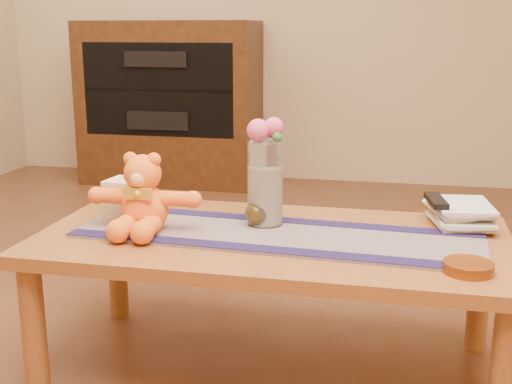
% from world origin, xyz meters
% --- Properties ---
extents(floor, '(5.50, 5.50, 0.00)m').
position_xyz_m(floor, '(0.00, 0.00, 0.00)').
color(floor, '#4F2A16').
rests_on(floor, ground).
extents(coffee_table_top, '(1.40, 0.70, 0.04)m').
position_xyz_m(coffee_table_top, '(0.00, 0.00, 0.43)').
color(coffee_table_top, brown).
rests_on(coffee_table_top, floor).
extents(table_leg_fl, '(0.07, 0.07, 0.41)m').
position_xyz_m(table_leg_fl, '(-0.64, -0.29, 0.21)').
color(table_leg_fl, brown).
rests_on(table_leg_fl, floor).
extents(table_leg_fr, '(0.07, 0.07, 0.41)m').
position_xyz_m(table_leg_fr, '(0.64, -0.29, 0.21)').
color(table_leg_fr, brown).
rests_on(table_leg_fr, floor).
extents(table_leg_bl, '(0.07, 0.07, 0.41)m').
position_xyz_m(table_leg_bl, '(-0.64, 0.29, 0.21)').
color(table_leg_bl, brown).
rests_on(table_leg_bl, floor).
extents(table_leg_br, '(0.07, 0.07, 0.41)m').
position_xyz_m(table_leg_br, '(0.64, 0.29, 0.21)').
color(table_leg_br, brown).
rests_on(table_leg_br, floor).
extents(persian_runner, '(1.22, 0.41, 0.01)m').
position_xyz_m(persian_runner, '(0.02, -0.01, 0.45)').
color(persian_runner, '#181D45').
rests_on(persian_runner, coffee_table_top).
extents(runner_border_near, '(1.20, 0.12, 0.00)m').
position_xyz_m(runner_border_near, '(0.01, -0.16, 0.46)').
color(runner_border_near, '#1A143C').
rests_on(runner_border_near, persian_runner).
extents(runner_border_far, '(1.20, 0.12, 0.00)m').
position_xyz_m(runner_border_far, '(0.02, 0.13, 0.46)').
color(runner_border_far, '#1A143C').
rests_on(runner_border_far, persian_runner).
extents(teddy_bear, '(0.34, 0.28, 0.22)m').
position_xyz_m(teddy_bear, '(-0.39, -0.04, 0.57)').
color(teddy_bear, orange).
rests_on(teddy_bear, persian_runner).
extents(pillar_candle, '(0.12, 0.12, 0.13)m').
position_xyz_m(pillar_candle, '(-0.49, 0.05, 0.52)').
color(pillar_candle, beige).
rests_on(pillar_candle, persian_runner).
extents(candle_wick, '(0.00, 0.00, 0.01)m').
position_xyz_m(candle_wick, '(-0.49, 0.05, 0.59)').
color(candle_wick, black).
rests_on(candle_wick, pillar_candle).
extents(glass_vase, '(0.11, 0.11, 0.26)m').
position_xyz_m(glass_vase, '(-0.04, 0.08, 0.59)').
color(glass_vase, silver).
rests_on(glass_vase, persian_runner).
extents(potpourri_fill, '(0.09, 0.09, 0.18)m').
position_xyz_m(potpourri_fill, '(-0.04, 0.08, 0.55)').
color(potpourri_fill, beige).
rests_on(potpourri_fill, glass_vase).
extents(rose_left, '(0.07, 0.07, 0.07)m').
position_xyz_m(rose_left, '(-0.06, 0.07, 0.75)').
color(rose_left, '#E14F74').
rests_on(rose_left, glass_vase).
extents(rose_right, '(0.06, 0.06, 0.06)m').
position_xyz_m(rose_right, '(-0.01, 0.09, 0.76)').
color(rose_right, '#E14F74').
rests_on(rose_right, glass_vase).
extents(blue_flower_back, '(0.04, 0.04, 0.04)m').
position_xyz_m(blue_flower_back, '(-0.03, 0.12, 0.75)').
color(blue_flower_back, '#5165B0').
rests_on(blue_flower_back, glass_vase).
extents(blue_flower_side, '(0.04, 0.04, 0.04)m').
position_xyz_m(blue_flower_side, '(-0.07, 0.10, 0.74)').
color(blue_flower_side, '#5165B0').
rests_on(blue_flower_side, glass_vase).
extents(leaf_sprig, '(0.03, 0.03, 0.03)m').
position_xyz_m(leaf_sprig, '(0.00, 0.06, 0.74)').
color(leaf_sprig, '#33662D').
rests_on(leaf_sprig, glass_vase).
extents(bronze_ball, '(0.10, 0.10, 0.08)m').
position_xyz_m(bronze_ball, '(-0.06, 0.06, 0.50)').
color(bronze_ball, '#473A17').
rests_on(bronze_ball, persian_runner).
extents(book_bottom, '(0.21, 0.25, 0.02)m').
position_xyz_m(book_bottom, '(0.48, 0.20, 0.46)').
color(book_bottom, beige).
rests_on(book_bottom, coffee_table_top).
extents(book_lower, '(0.18, 0.24, 0.02)m').
position_xyz_m(book_lower, '(0.48, 0.20, 0.48)').
color(book_lower, beige).
rests_on(book_lower, book_bottom).
extents(book_upper, '(0.22, 0.26, 0.02)m').
position_xyz_m(book_upper, '(0.47, 0.20, 0.50)').
color(book_upper, beige).
rests_on(book_upper, book_lower).
extents(book_top, '(0.19, 0.24, 0.02)m').
position_xyz_m(book_top, '(0.48, 0.20, 0.52)').
color(book_top, beige).
rests_on(book_top, book_upper).
extents(tv_remote, '(0.07, 0.17, 0.02)m').
position_xyz_m(tv_remote, '(0.48, 0.19, 0.54)').
color(tv_remote, black).
rests_on(tv_remote, book_top).
extents(amber_dish, '(0.16, 0.16, 0.03)m').
position_xyz_m(amber_dish, '(0.54, -0.20, 0.46)').
color(amber_dish, '#BF5914').
rests_on(amber_dish, coffee_table_top).
extents(media_cabinet, '(1.20, 0.50, 1.10)m').
position_xyz_m(media_cabinet, '(-1.20, 2.48, 0.55)').
color(media_cabinet, black).
rests_on(media_cabinet, floor).
extents(cabinet_cavity, '(1.02, 0.03, 0.61)m').
position_xyz_m(cabinet_cavity, '(-1.20, 2.25, 0.66)').
color(cabinet_cavity, black).
rests_on(cabinet_cavity, media_cabinet).
extents(cabinet_shelf, '(1.02, 0.20, 0.02)m').
position_xyz_m(cabinet_shelf, '(-1.20, 2.33, 0.66)').
color(cabinet_shelf, black).
rests_on(cabinet_shelf, media_cabinet).
extents(stereo_upper, '(0.42, 0.28, 0.10)m').
position_xyz_m(stereo_upper, '(-1.20, 2.35, 0.86)').
color(stereo_upper, black).
rests_on(stereo_upper, media_cabinet).
extents(stereo_lower, '(0.42, 0.28, 0.12)m').
position_xyz_m(stereo_lower, '(-1.20, 2.35, 0.46)').
color(stereo_lower, black).
rests_on(stereo_lower, media_cabinet).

